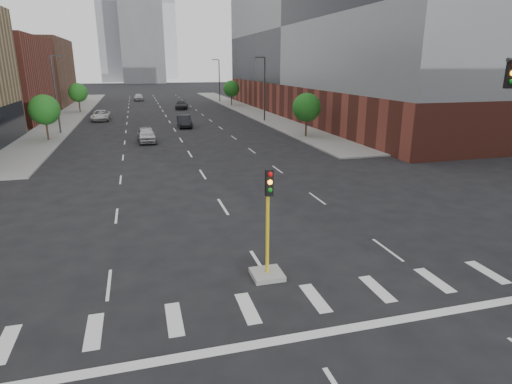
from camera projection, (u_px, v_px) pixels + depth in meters
name	position (u px, v px, depth m)	size (l,w,h in m)	color
sidewalk_left_far	(73.00, 113.00, 73.08)	(5.00, 92.00, 0.15)	gray
sidewalk_right_far	(244.00, 108.00, 80.71)	(5.00, 92.00, 0.15)	gray
building_left_far_b	(14.00, 72.00, 84.69)	(20.00, 24.00, 13.00)	brown
building_right_main	(352.00, 45.00, 68.34)	(24.00, 70.00, 22.00)	brown
tower_left	(121.00, 4.00, 199.69)	(22.00, 22.00, 70.00)	#B2B7BC
tower_right	(155.00, 5.00, 239.78)	(20.00, 20.00, 80.00)	#B2B7BC
tower_mid	(141.00, 31.00, 186.99)	(18.00, 18.00, 44.00)	slate
median_traffic_signal	(267.00, 254.00, 16.58)	(1.20, 1.20, 4.40)	#999993
streetlight_right_a	(264.00, 86.00, 61.34)	(1.60, 0.22, 9.07)	#2D2D30
streetlight_right_b	(219.00, 79.00, 93.67)	(1.60, 0.22, 9.07)	#2D2D30
streetlight_left	(56.00, 91.00, 49.91)	(1.60, 0.22, 9.07)	#2D2D30
tree_left_near	(44.00, 110.00, 45.60)	(3.20, 3.20, 4.85)	#382619
tree_left_far	(78.00, 93.00, 73.31)	(3.20, 3.20, 4.85)	#382619
tree_right_near	(307.00, 107.00, 48.10)	(3.20, 3.20, 4.85)	#382619
tree_right_far	(231.00, 89.00, 85.05)	(3.20, 3.20, 4.85)	#382619
car_near_left	(146.00, 135.00, 45.88)	(1.89, 4.69, 1.60)	#B9B9BE
car_mid_right	(184.00, 121.00, 56.75)	(1.65, 4.73, 1.56)	black
car_far_left	(101.00, 115.00, 63.58)	(2.51, 5.44, 1.51)	silver
car_deep_right	(182.00, 105.00, 79.79)	(2.11, 5.20, 1.51)	black
car_distant	(139.00, 97.00, 98.25)	(1.95, 4.85, 1.65)	silver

